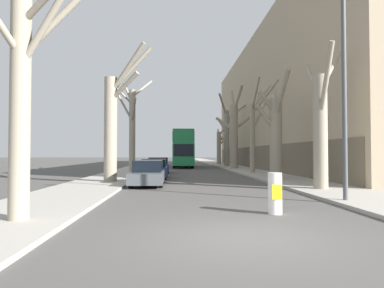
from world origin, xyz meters
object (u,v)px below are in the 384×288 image
at_px(street_tree_left_2, 132,125).
at_px(street_tree_left_0, 23,75).
at_px(street_tree_right_1, 275,132).
at_px(street_tree_right_3, 234,133).
at_px(parked_car_0, 148,173).
at_px(parked_car_1, 154,169).
at_px(traffic_bollard, 275,193).
at_px(street_tree_right_4, 227,134).
at_px(lamp_post, 341,83).
at_px(parked_car_2, 158,166).
at_px(street_tree_right_0, 321,122).
at_px(street_tree_left_1, 113,121).
at_px(street_tree_right_5, 220,146).
at_px(double_decker_bus, 183,147).
at_px(street_tree_right_2, 254,129).

bearing_deg(street_tree_left_2, street_tree_left_0, -89.54).
height_order(street_tree_right_1, street_tree_right_3, street_tree_right_3).
bearing_deg(parked_car_0, parked_car_1, 90.00).
bearing_deg(street_tree_left_2, traffic_bollard, -72.59).
height_order(street_tree_right_4, lamp_post, street_tree_right_4).
relative_size(street_tree_left_0, parked_car_0, 1.50).
xyz_separation_m(street_tree_left_2, street_tree_right_1, (10.32, -9.27, -1.19)).
xyz_separation_m(parked_car_0, parked_car_2, (-0.00, 11.46, 0.02)).
bearing_deg(street_tree_right_0, street_tree_right_4, 90.13).
bearing_deg(street_tree_right_1, parked_car_2, 133.19).
relative_size(street_tree_left_1, street_tree_right_1, 1.19).
bearing_deg(street_tree_right_5, street_tree_left_0, -103.60).
bearing_deg(traffic_bollard, street_tree_left_0, -169.95).
bearing_deg(street_tree_right_4, street_tree_left_0, -106.33).
bearing_deg(street_tree_right_5, double_decker_bus, -123.68).
bearing_deg(street_tree_left_0, lamp_post, 18.02).
bearing_deg(street_tree_left_1, traffic_bollard, -58.04).
bearing_deg(street_tree_right_3, lamp_post, -91.65).
distance_m(double_decker_bus, parked_car_2, 13.19).
distance_m(street_tree_right_4, lamp_post, 32.24).
relative_size(street_tree_left_0, parked_car_1, 1.63).
bearing_deg(street_tree_left_0, street_tree_left_1, 89.46).
bearing_deg(street_tree_right_0, street_tree_right_2, 89.76).
xyz_separation_m(parked_car_0, traffic_bollard, (4.30, -9.06, -0.05)).
bearing_deg(traffic_bollard, street_tree_right_3, 82.46).
distance_m(street_tree_left_1, double_decker_bus, 23.55).
bearing_deg(street_tree_right_1, traffic_bollard, -106.70).
distance_m(double_decker_bus, lamp_post, 31.85).
relative_size(street_tree_left_2, lamp_post, 1.21).
bearing_deg(parked_car_1, street_tree_right_2, 30.85).
bearing_deg(street_tree_right_1, double_decker_bus, 104.52).
relative_size(street_tree_left_2, parked_car_2, 2.19).
xyz_separation_m(lamp_post, traffic_bollard, (-2.92, -1.91, -3.57)).
bearing_deg(double_decker_bus, lamp_post, -81.31).
bearing_deg(street_tree_right_2, street_tree_right_5, 89.97).
relative_size(street_tree_left_2, street_tree_right_5, 1.53).
height_order(street_tree_right_1, parked_car_0, street_tree_right_1).
xyz_separation_m(street_tree_right_5, parked_car_0, (-8.25, -33.06, -2.28)).
relative_size(street_tree_left_2, street_tree_right_1, 1.34).
relative_size(street_tree_right_0, traffic_bollard, 5.76).
height_order(street_tree_right_1, street_tree_right_2, street_tree_right_2).
distance_m(street_tree_left_0, street_tree_right_0, 12.55).
height_order(street_tree_right_0, street_tree_right_2, street_tree_right_2).
distance_m(street_tree_right_4, parked_car_1, 21.62).
bearing_deg(double_decker_bus, street_tree_right_3, -45.90).
relative_size(street_tree_right_3, parked_car_1, 2.17).
relative_size(street_tree_left_1, parked_car_0, 1.76).
bearing_deg(street_tree_left_1, street_tree_right_2, 41.21).
bearing_deg(street_tree_right_2, traffic_bollard, -101.52).
xyz_separation_m(street_tree_right_1, street_tree_right_3, (0.03, 15.55, 0.90)).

